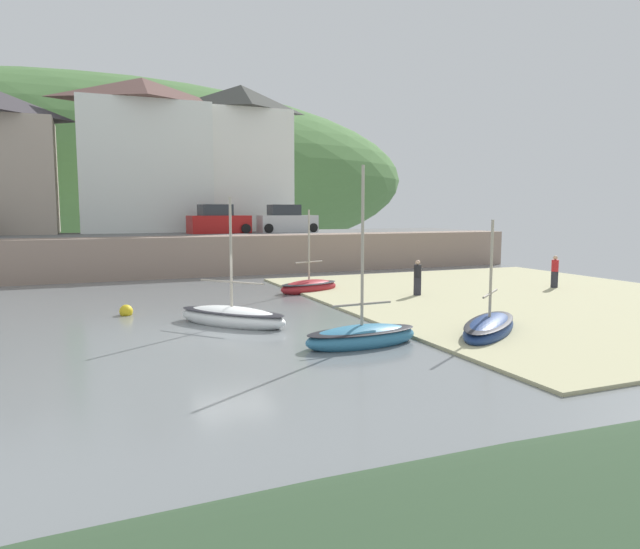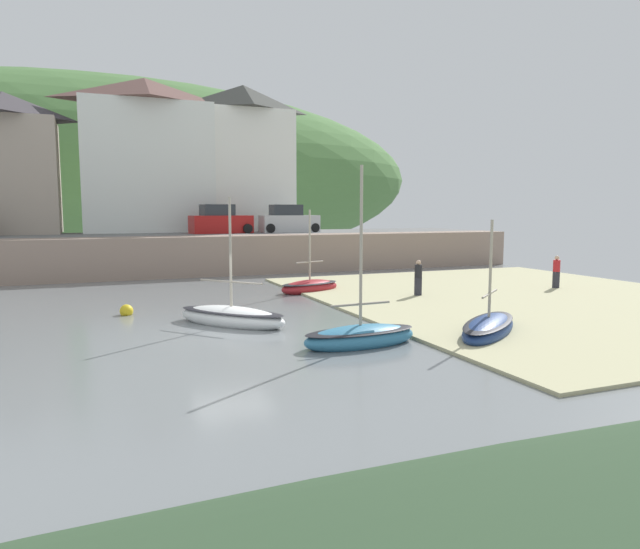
% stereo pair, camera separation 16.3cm
% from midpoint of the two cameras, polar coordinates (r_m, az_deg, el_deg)
% --- Properties ---
extents(ground, '(48.00, 41.00, 0.61)m').
position_cam_midpoint_polar(ground, '(10.92, 10.92, -14.23)').
color(ground, slate).
extents(quay_seawall, '(48.00, 9.40, 2.40)m').
position_cam_midpoint_polar(quay_seawall, '(35.92, -15.50, 2.01)').
color(quay_seawall, gray).
rests_on(quay_seawall, ground).
extents(hillside_backdrop, '(80.00, 44.00, 22.25)m').
position_cam_midpoint_polar(hillside_backdrop, '(73.36, -22.25, 8.95)').
color(hillside_backdrop, '#4E7B40').
rests_on(hillside_backdrop, ground).
extents(waterfront_building_left, '(6.61, 6.08, 9.24)m').
position_cam_midpoint_polar(waterfront_building_left, '(43.64, -29.06, 9.72)').
color(waterfront_building_left, '#A99988').
rests_on(waterfront_building_left, ground).
extents(waterfront_building_centre, '(9.19, 5.05, 10.83)m').
position_cam_midpoint_polar(waterfront_building_centre, '(43.64, -17.15, 11.29)').
color(waterfront_building_centre, white).
rests_on(waterfront_building_centre, ground).
extents(waterfront_building_right, '(7.29, 4.37, 10.90)m').
position_cam_midpoint_polar(waterfront_building_right, '(44.89, -7.86, 11.44)').
color(waterfront_building_right, white).
rests_on(waterfront_building_right, ground).
extents(sailboat_tall_mast, '(4.24, 3.83, 3.86)m').
position_cam_midpoint_polar(sailboat_tall_mast, '(19.20, 16.22, -5.06)').
color(sailboat_tall_mast, navy).
rests_on(sailboat_tall_mast, ground).
extents(sailboat_far_left, '(3.53, 2.26, 4.17)m').
position_cam_midpoint_polar(sailboat_far_left, '(28.02, -1.26, -1.22)').
color(sailboat_far_left, '#A31F25').
rests_on(sailboat_far_left, ground).
extents(fishing_boat_green, '(3.72, 1.60, 5.45)m').
position_cam_midpoint_polar(fishing_boat_green, '(17.12, 3.89, -6.14)').
color(fishing_boat_green, teal).
rests_on(fishing_boat_green, ground).
extents(sailboat_nearest_shore, '(3.83, 4.19, 4.62)m').
position_cam_midpoint_polar(sailboat_nearest_shore, '(20.33, -8.96, -4.19)').
color(sailboat_nearest_shore, white).
rests_on(sailboat_nearest_shore, ground).
extents(parked_car_by_wall, '(4.23, 2.06, 1.95)m').
position_cam_midpoint_polar(parked_car_by_wall, '(39.68, -10.18, 5.21)').
color(parked_car_by_wall, '#AC1816').
rests_on(parked_car_by_wall, ground).
extents(parked_car_end_of_row, '(4.12, 1.82, 1.95)m').
position_cam_midpoint_polar(parked_car_end_of_row, '(41.00, -3.45, 5.34)').
color(parked_car_end_of_row, '#BCBEBE').
rests_on(parked_car_end_of_row, ground).
extents(person_on_slipway, '(0.34, 0.34, 1.62)m').
position_cam_midpoint_polar(person_on_slipway, '(31.02, 22.15, 0.40)').
color(person_on_slipway, '#282833').
rests_on(person_on_slipway, ground).
extents(person_near_water, '(0.34, 0.34, 1.62)m').
position_cam_midpoint_polar(person_near_water, '(26.54, 9.49, -0.15)').
color(person_near_water, '#282833').
rests_on(person_near_water, ground).
extents(mooring_buoy, '(0.50, 0.50, 0.50)m').
position_cam_midpoint_polar(mooring_buoy, '(23.14, -18.88, -3.47)').
color(mooring_buoy, yellow).
rests_on(mooring_buoy, ground).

